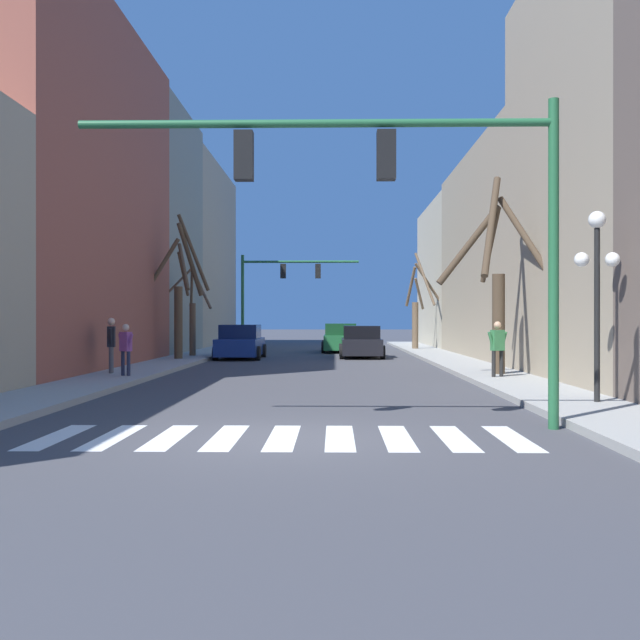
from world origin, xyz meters
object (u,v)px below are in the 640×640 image
traffic_signal_near (403,185)px  pedestrian_waiting_at_curb (126,345)px  street_tree_left_near (181,292)px  pedestrian_on_right_sidewalk (111,340)px  car_parked_right_far (341,339)px  street_tree_right_near (191,316)px  street_tree_left_far (496,280)px  car_parked_right_near (361,343)px  traffic_signal_far (278,281)px  pedestrian_on_left_sidewalk (498,344)px  street_tree_right_mid (418,308)px  street_lamp_right_corner (597,266)px  car_at_intersection (240,343)px

traffic_signal_near → pedestrian_waiting_at_curb: size_ratio=5.23×
pedestrian_waiting_at_curb → street_tree_left_near: street_tree_left_near is taller
pedestrian_waiting_at_curb → pedestrian_on_right_sidewalk: bearing=161.2°
car_parked_right_far → street_tree_right_near: bearing=135.1°
street_tree_left_far → pedestrian_on_right_sidewalk: bearing=178.6°
car_parked_right_far → street_tree_right_near: street_tree_right_near is taller
car_parked_right_near → street_tree_left_far: 13.49m
traffic_signal_far → street_tree_left_far: bearing=-67.5°
traffic_signal_far → pedestrian_waiting_at_curb: traffic_signal_far is taller
car_parked_right_near → pedestrian_on_left_sidewalk: pedestrian_on_left_sidewalk is taller
traffic_signal_near → street_tree_right_near: 23.81m
pedestrian_on_right_sidewalk → street_tree_right_mid: size_ratio=0.31×
street_lamp_right_corner → pedestrian_on_left_sidewalk: street_lamp_right_corner is taller
street_lamp_right_corner → street_tree_right_near: size_ratio=0.95×
pedestrian_on_left_sidewalk → pedestrian_on_right_sidewalk: 12.06m
street_lamp_right_corner → pedestrian_waiting_at_curb: size_ratio=2.53×
traffic_signal_far → traffic_signal_near: bearing=-81.7°
pedestrian_on_right_sidewalk → traffic_signal_far: bearing=-22.7°
street_tree_right_near → street_tree_left_far: bearing=-44.9°
car_parked_right_far → street_tree_left_near: 12.30m
pedestrian_on_right_sidewalk → car_parked_right_far: bearing=-33.7°
car_parked_right_near → car_parked_right_far: bearing=8.9°
street_tree_left_far → car_parked_right_far: bearing=104.0°
pedestrian_waiting_at_curb → street_tree_left_far: (11.38, 0.82, 2.02)m
pedestrian_on_right_sidewalk → street_tree_right_near: 11.48m
car_at_intersection → pedestrian_on_right_sidewalk: bearing=166.6°
traffic_signal_far → street_lamp_right_corner: size_ratio=1.73×
street_lamp_right_corner → pedestrian_on_left_sidewalk: size_ratio=2.41×
car_parked_right_far → traffic_signal_far: bearing=70.7°
street_lamp_right_corner → car_at_intersection: (-9.89, 19.38, -2.22)m
street_lamp_right_corner → street_tree_left_far: bearing=93.2°
street_tree_left_near → pedestrian_on_right_sidewalk: bearing=-92.7°
traffic_signal_near → pedestrian_on_left_sidewalk: traffic_signal_near is taller
traffic_signal_far → street_tree_left_far: (8.33, -20.13, -1.00)m
street_lamp_right_corner → street_tree_right_near: 23.01m
car_parked_right_far → street_tree_right_near: size_ratio=1.14×
car_parked_right_near → street_tree_left_near: (-8.00, -3.72, 2.31)m
pedestrian_on_left_sidewalk → street_tree_right_near: street_tree_right_near is taller
pedestrian_waiting_at_curb → street_tree_left_near: (-0.36, 9.84, 1.95)m
car_parked_right_near → street_lamp_right_corner: bearing=-168.5°
car_parked_right_far → pedestrian_on_left_sidewalk: (4.52, -19.87, 0.37)m
pedestrian_on_left_sidewalk → pedestrian_waiting_at_curb: size_ratio=1.05×
car_parked_right_far → street_lamp_right_corner: bearing=-169.1°
street_lamp_right_corner → street_tree_left_near: 20.71m
street_tree_left_far → street_tree_right_mid: 20.26m
car_parked_right_near → pedestrian_on_right_sidewalk: pedestrian_on_right_sidewalk is taller
street_lamp_right_corner → car_parked_right_far: bearing=100.9°
pedestrian_on_left_sidewalk → street_tree_right_mid: 21.32m
car_parked_right_far → pedestrian_on_left_sidewalk: 20.38m
pedestrian_on_left_sidewalk → pedestrian_on_right_sidewalk: bearing=148.4°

